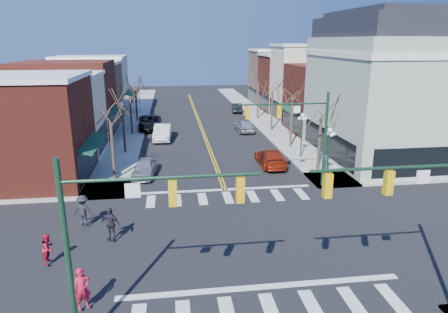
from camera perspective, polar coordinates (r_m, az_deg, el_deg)
name	(u,v)px	position (r m, az deg, el deg)	size (l,w,h in m)	color
ground	(244,239)	(22.92, 2.81, -11.68)	(160.00, 160.00, 0.00)	black
sidewalk_left	(123,150)	(41.59, -14.25, 0.89)	(3.50, 70.00, 0.15)	#9E9B93
sidewalk_right	(291,144)	(43.16, 9.49, 1.73)	(3.50, 70.00, 0.15)	#9E9B93
bldg_left_brick_a	(17,132)	(34.41, -27.42, 3.13)	(10.00, 8.50, 8.00)	maroon
bldg_left_stucco_a	(47,117)	(41.69, -23.95, 5.21)	(10.00, 7.00, 7.50)	beige
bldg_left_brick_b	(67,100)	(49.25, -21.53, 7.56)	(10.00, 9.00, 8.50)	maroon
bldg_left_tan	(82,94)	(57.28, -19.62, 8.47)	(10.00, 7.50, 7.80)	#906A4F
bldg_left_stucco_b	(92,86)	(64.81, -18.28, 9.57)	(10.00, 8.00, 8.20)	beige
bldg_right_brick_a	(333,99)	(50.01, 15.26, 7.94)	(10.00, 8.50, 8.00)	maroon
bldg_right_stucco	(311,84)	(57.06, 12.34, 10.11)	(10.00, 7.00, 10.00)	beige
bldg_right_brick_b	(294,84)	(64.21, 10.03, 10.21)	(10.00, 8.00, 8.50)	maroon
bldg_right_tan	(281,78)	(71.82, 8.11, 11.10)	(10.00, 8.00, 9.00)	#906A4F
victorian_corner	(394,87)	(40.14, 23.06, 9.15)	(12.25, 14.25, 13.30)	#A5B29A
traffic_mast_near_left	(122,227)	(13.98, -14.34, -9.77)	(6.60, 0.28, 7.20)	#14331E
traffic_mast_near_right	(428,209)	(16.71, 27.18, -6.73)	(6.60, 0.28, 7.20)	#14331E
traffic_mast_far_right	(301,127)	(29.47, 11.01, 4.16)	(6.60, 0.28, 7.20)	#14331E
lamppost_corner	(329,145)	(31.79, 14.76, 1.56)	(0.36, 0.36, 4.33)	#14331E
lamppost_midblock	(302,128)	(37.71, 11.08, 4.05)	(0.36, 0.36, 4.33)	#14331E
tree_left_a	(113,152)	(32.34, -15.59, 0.68)	(0.24, 0.24, 4.76)	#382B21
tree_left_b	(124,128)	(40.02, -14.14, 3.91)	(0.24, 0.24, 5.04)	#382B21
tree_left_c	(131,116)	(47.88, -13.12, 5.65)	(0.24, 0.24, 4.55)	#382B21
tree_left_d	(136,104)	(55.71, -12.42, 7.32)	(0.24, 0.24, 4.90)	#382B21
tree_right_a	(319,145)	(34.26, 13.44, 1.57)	(0.24, 0.24, 4.62)	#382B21
tree_right_b	(291,123)	(41.57, 9.58, 4.73)	(0.24, 0.24, 5.18)	#382B21
tree_right_c	(272,112)	(49.16, 6.86, 6.39)	(0.24, 0.24, 4.83)	#382B21
tree_right_d	(258,101)	(56.84, 4.86, 7.84)	(0.24, 0.24, 4.97)	#382B21
car_left_near	(145,168)	(33.25, -11.26, -1.59)	(1.71, 4.26, 1.45)	#AEAFB3
car_left_mid	(163,132)	(45.24, -8.77, 3.45)	(1.82, 5.23, 1.72)	silver
car_left_far	(150,123)	(50.86, -10.49, 4.78)	(2.85, 6.18, 1.72)	black
car_right_near	(270,158)	(35.57, 6.65, -0.17)	(2.07, 5.10, 1.48)	#99250D
car_right_mid	(244,126)	(48.79, 2.87, 4.44)	(1.82, 4.52, 1.54)	#BBBBC0
car_right_far	(237,108)	(62.40, 1.86, 6.98)	(1.49, 4.26, 1.40)	black
pedestrian_red_a	(82,289)	(17.96, -19.61, -17.36)	(0.67, 0.44, 1.82)	red
pedestrian_red_b	(48,248)	(21.84, -23.81, -11.92)	(0.75, 0.59, 1.55)	#B61328
pedestrian_dark_a	(110,224)	(22.98, -15.92, -9.22)	(1.10, 0.46, 1.87)	#212029
pedestrian_dark_b	(83,210)	(25.17, -19.46, -7.26)	(1.21, 0.70, 1.87)	black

